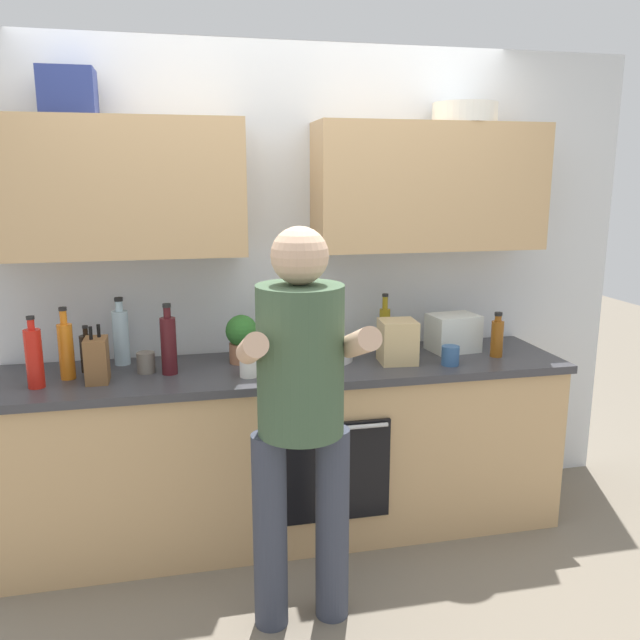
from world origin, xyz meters
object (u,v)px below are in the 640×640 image
object	(u,v)px
person_standing	(301,400)
bottle_hotsauce	(34,357)
mixing_bowl	(325,353)
grocery_bag_produce	(453,333)
bottle_water	(121,336)
bottle_wine	(169,344)
bottle_oil	(385,327)
grocery_bag_bread	(398,342)
cup_coffee	(249,367)
potted_herb	(242,337)
bottle_soy	(87,353)
cup_tea	(450,356)
bottle_juice	(66,349)
knife_block	(97,360)
cup_stoneware	(146,362)
bottle_syrup	(497,337)

from	to	relation	value
person_standing	bottle_hotsauce	world-z (taller)	person_standing
bottle_hotsauce	mixing_bowl	size ratio (longest dim) A/B	1.16
grocery_bag_produce	bottle_water	bearing A→B (deg)	176.30
bottle_wine	bottle_oil	size ratio (longest dim) A/B	1.10
grocery_bag_produce	grocery_bag_bread	world-z (taller)	grocery_bag_bread
bottle_hotsauce	grocery_bag_bread	distance (m)	1.72
cup_coffee	potted_herb	bearing A→B (deg)	91.77
bottle_soy	grocery_bag_produce	bearing A→B (deg)	-0.39
cup_tea	grocery_bag_bread	size ratio (longest dim) A/B	0.44
person_standing	bottle_juice	xyz separation A→B (m)	(-0.97, 0.74, 0.07)
mixing_bowl	knife_block	size ratio (longest dim) A/B	1.06
bottle_soy	grocery_bag_bread	world-z (taller)	bottle_soy
bottle_water	knife_block	size ratio (longest dim) A/B	1.28
bottle_hotsauce	bottle_water	size ratio (longest dim) A/B	0.96
cup_stoneware	knife_block	distance (m)	0.24
bottle_water	grocery_bag_produce	xyz separation A→B (m)	(1.74, -0.11, -0.05)
bottle_syrup	mixing_bowl	bearing A→B (deg)	171.74
cup_stoneware	grocery_bag_bread	world-z (taller)	grocery_bag_bread
bottle_oil	grocery_bag_bread	distance (m)	0.24
bottle_hotsauce	cup_coffee	distance (m)	0.96
potted_herb	grocery_bag_bread	bearing A→B (deg)	-12.46
grocery_bag_produce	cup_tea	bearing A→B (deg)	-116.16
bottle_water	mixing_bowl	world-z (taller)	bottle_water
bottle_juice	grocery_bag_produce	xyz separation A→B (m)	(1.97, 0.08, -0.04)
bottle_syrup	cup_tea	xyz separation A→B (m)	(-0.30, -0.10, -0.06)
bottle_syrup	bottle_juice	size ratio (longest dim) A/B	0.69
bottle_wine	potted_herb	distance (m)	0.38
grocery_bag_produce	potted_herb	bearing A→B (deg)	179.31
bottle_syrup	grocery_bag_produce	xyz separation A→B (m)	(-0.18, 0.16, -0.00)
bottle_hotsauce	bottle_soy	distance (m)	0.29
bottle_wine	bottle_syrup	distance (m)	1.68
knife_block	bottle_wine	bearing A→B (deg)	10.37
cup_tea	cup_stoneware	distance (m)	1.50
cup_stoneware	potted_herb	size ratio (longest dim) A/B	0.41
bottle_syrup	grocery_bag_produce	size ratio (longest dim) A/B	0.94
bottle_hotsauce	bottle_syrup	bearing A→B (deg)	0.71
bottle_oil	grocery_bag_produce	size ratio (longest dim) A/B	1.23
bottle_oil	cup_coffee	distance (m)	0.84
bottle_syrup	potted_herb	size ratio (longest dim) A/B	0.96
bottle_syrup	cup_tea	bearing A→B (deg)	-162.54
bottle_syrup	mixing_bowl	distance (m)	0.91
bottle_syrup	bottle_oil	world-z (taller)	bottle_oil
bottle_wine	bottle_water	bearing A→B (deg)	136.96
bottle_soy	cup_coffee	distance (m)	0.80
bottle_wine	knife_block	world-z (taller)	bottle_wine
bottle_soy	cup_coffee	bearing A→B (deg)	-17.91
person_standing	bottle_water	size ratio (longest dim) A/B	4.80
bottle_oil	cup_tea	bearing A→B (deg)	-55.43
bottle_wine	grocery_bag_bread	distance (m)	1.13
cup_tea	cup_coffee	distance (m)	1.01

